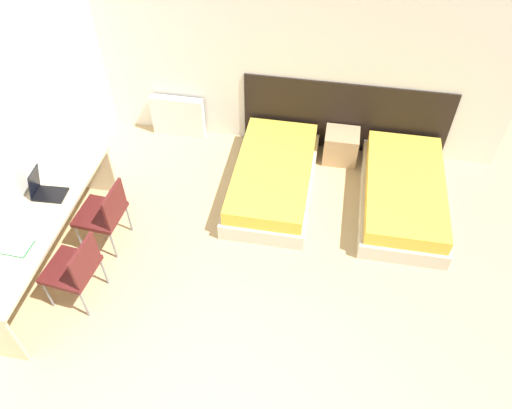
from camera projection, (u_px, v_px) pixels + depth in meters
wall_back at (282, 53)px, 6.13m from camera, size 5.81×0.05×2.70m
wall_left at (16, 133)px, 5.04m from camera, size 0.05×5.03×2.70m
headboard_panel at (345, 118)px, 6.60m from camera, size 2.70×0.03×1.03m
bed_near_window at (273, 178)px, 6.27m from camera, size 1.00×1.88×0.41m
bed_near_door at (403, 194)px, 6.07m from camera, size 1.00×1.88×0.41m
nightstand at (341, 146)px, 6.66m from camera, size 0.45×0.39×0.43m
radiator at (178, 116)px, 6.98m from camera, size 0.74×0.12×0.60m
desk at (43, 225)px, 5.19m from camera, size 0.57×2.37×0.74m
chair_near_laptop at (104, 212)px, 5.45m from camera, size 0.51×0.51×0.86m
chair_near_notebook at (75, 267)px, 4.94m from camera, size 0.52×0.52×0.86m
laptop at (45, 190)px, 5.24m from camera, size 0.34×0.25×0.34m
open_notebook at (14, 246)px, 4.80m from camera, size 0.33×0.23×0.02m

